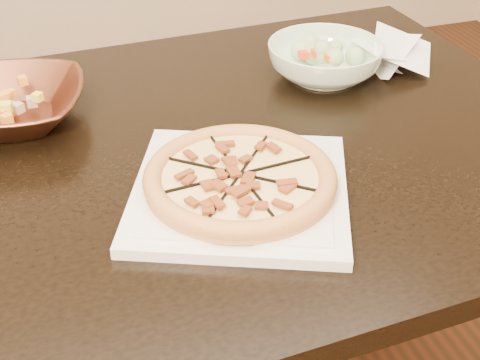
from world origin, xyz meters
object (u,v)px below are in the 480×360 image
(plate, at_px, (240,191))
(bronze_bowl, at_px, (9,106))
(dining_table, at_px, (163,198))
(pizza, at_px, (240,178))
(salad_bowl, at_px, (325,61))

(plate, relative_size, bronze_bowl, 1.56)
(dining_table, xyz_separation_m, pizza, (0.09, -0.16, 0.13))
(plate, relative_size, salad_bowl, 1.83)
(plate, distance_m, salad_bowl, 0.45)
(pizza, xyz_separation_m, salad_bowl, (0.30, 0.34, 0.00))
(dining_table, xyz_separation_m, bronze_bowl, (-0.23, 0.19, 0.13))
(dining_table, bearing_deg, pizza, -61.19)
(pizza, height_order, salad_bowl, salad_bowl)
(pizza, xyz_separation_m, bronze_bowl, (-0.32, 0.35, -0.00))
(dining_table, relative_size, bronze_bowl, 5.68)
(dining_table, distance_m, salad_bowl, 0.44)
(bronze_bowl, bearing_deg, pizza, -47.80)
(pizza, distance_m, bronze_bowl, 0.48)
(dining_table, relative_size, salad_bowl, 6.66)
(dining_table, height_order, bronze_bowl, bronze_bowl)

